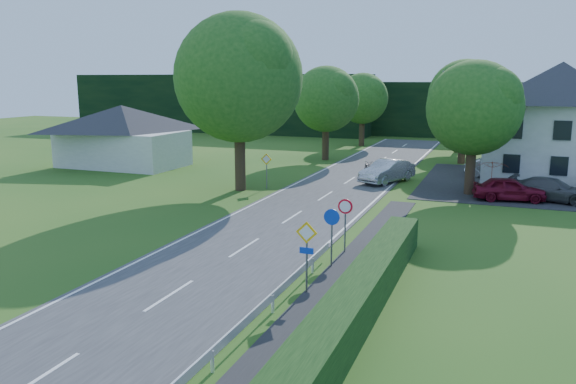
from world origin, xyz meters
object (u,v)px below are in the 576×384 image
at_px(parked_car_silver_a, 495,168).
at_px(parked_car_grey, 552,190).
at_px(parked_car_red, 509,189).
at_px(parasol, 492,175).
at_px(moving_car, 387,171).
at_px(motorcycle, 368,167).
at_px(streetlight, 468,123).

relative_size(parked_car_silver_a, parked_car_grey, 0.91).
bearing_deg(parked_car_grey, parked_car_red, 123.05).
height_order(parked_car_red, parasol, parasol).
bearing_deg(moving_car, parked_car_red, -0.23).
bearing_deg(motorcycle, parked_car_grey, -49.03).
relative_size(moving_car, motorcycle, 2.42).
bearing_deg(parked_car_red, streetlight, 31.92).
xyz_separation_m(parked_car_red, parked_car_grey, (2.41, 0.84, -0.03)).
xyz_separation_m(parked_car_grey, parasol, (-3.52, 2.50, 0.28)).
bearing_deg(motorcycle, parked_car_silver_a, -13.25).
bearing_deg(streetlight, parked_car_red, -48.98).
xyz_separation_m(parked_car_silver_a, parasol, (-0.10, -5.14, 0.26)).
distance_m(parked_car_silver_a, parked_car_grey, 8.36).
height_order(streetlight, moving_car, streetlight).
bearing_deg(streetlight, parasol, 1.94).
bearing_deg(motorcycle, moving_car, -80.03).
bearing_deg(parked_car_red, parked_car_silver_a, -2.34).
xyz_separation_m(parked_car_silver_a, parked_car_grey, (3.42, -7.63, -0.02)).
bearing_deg(streetlight, moving_car, 177.44).
xyz_separation_m(moving_car, parasol, (7.11, -0.18, 0.16)).
bearing_deg(parasol, motorcycle, 160.76).
height_order(moving_car, motorcycle, moving_car).
bearing_deg(moving_car, streetlight, 20.39).
distance_m(moving_car, parasol, 7.11).
height_order(streetlight, parked_car_silver_a, streetlight).
xyz_separation_m(streetlight, moving_car, (-5.36, 0.24, -3.61)).
distance_m(parked_car_red, parked_car_silver_a, 8.53).
relative_size(motorcycle, parked_car_red, 0.48).
height_order(motorcycle, parked_car_grey, parked_car_grey).
bearing_deg(moving_car, parked_car_grey, 8.81).
xyz_separation_m(motorcycle, parasol, (9.22, -3.22, 0.44)).
xyz_separation_m(parked_car_red, parked_car_silver_a, (-1.00, 8.47, -0.01)).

